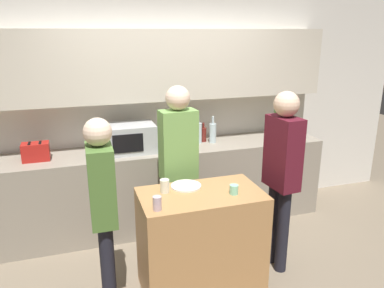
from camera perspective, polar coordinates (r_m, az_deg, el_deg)
back_wall at (r=4.31m, az=-4.58°, el=8.25°), size 6.40×0.40×2.70m
back_counter at (r=4.35m, az=-3.42°, el=-6.36°), size 3.60×0.62×0.93m
kitchen_island at (r=3.31m, az=1.36°, el=-14.60°), size 1.02×0.59×0.90m
microwave at (r=4.05m, az=-9.42°, el=0.89°), size 0.52×0.39×0.30m
toaster at (r=4.05m, az=-22.71°, el=-1.09°), size 0.26×0.16×0.18m
potted_plant at (r=4.63m, az=13.07°, el=3.31°), size 0.14×0.14×0.40m
bottle_0 at (r=4.32m, az=0.94°, el=1.78°), size 0.09×0.09×0.33m
bottle_1 at (r=4.39m, az=1.72°, el=1.50°), size 0.08×0.08×0.22m
bottle_2 at (r=4.34m, az=3.17°, el=1.76°), size 0.08×0.08×0.31m
plate_on_island at (r=3.22m, az=-0.92°, el=-6.40°), size 0.26×0.26×0.01m
cup_0 at (r=2.82m, az=-5.32°, el=-8.98°), size 0.07×0.07×0.11m
cup_1 at (r=3.09m, az=6.40°, el=-6.90°), size 0.07×0.07×0.08m
cup_2 at (r=3.10m, az=-4.19°, el=-6.39°), size 0.08×0.08×0.11m
person_left at (r=3.44m, az=13.55°, el=-3.44°), size 0.22×0.36×1.69m
person_center at (r=2.95m, az=-13.45°, el=-8.48°), size 0.21×0.34×1.59m
person_right at (r=3.53m, az=-2.08°, el=-2.20°), size 0.35×0.22×1.71m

